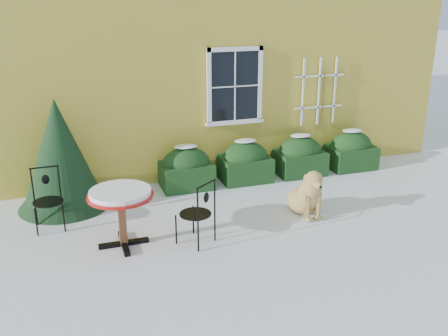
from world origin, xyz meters
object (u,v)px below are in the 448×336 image
object	(u,v)px
bistro_table	(121,200)
patio_chair_far	(48,199)
patio_chair_near	(198,213)
dog	(308,195)
evergreen_shrub	(61,164)

from	to	relation	value
bistro_table	patio_chair_far	distance (m)	1.56
patio_chair_near	dog	xyz separation A→B (m)	(2.18, 0.42, -0.16)
bistro_table	patio_chair_near	xyz separation A→B (m)	(1.15, -0.30, -0.26)
bistro_table	evergreen_shrub	bearing A→B (deg)	113.17
evergreen_shrub	patio_chair_near	distance (m)	3.02
patio_chair_near	bistro_table	bearing A→B (deg)	-51.30
evergreen_shrub	dog	xyz separation A→B (m)	(4.17, -1.82, -0.46)
patio_chair_near	dog	distance (m)	2.23
patio_chair_near	patio_chair_far	distance (m)	2.64
evergreen_shrub	dog	distance (m)	4.57
patio_chair_near	dog	size ratio (longest dim) A/B	1.03
evergreen_shrub	bistro_table	size ratio (longest dim) A/B	2.01
evergreen_shrub	patio_chair_near	world-z (taller)	evergreen_shrub
bistro_table	patio_chair_far	world-z (taller)	patio_chair_far
bistro_table	patio_chair_near	bearing A→B (deg)	-14.54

